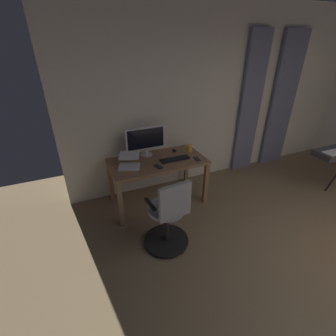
{
  "coord_description": "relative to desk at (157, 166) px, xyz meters",
  "views": [
    {
      "loc": [
        2.51,
        0.22,
        2.27
      ],
      "look_at": [
        1.51,
        -2.09,
        0.91
      ],
      "focal_mm": 25.45,
      "sensor_mm": 36.0,
      "label": 1
    }
  ],
  "objects": [
    {
      "name": "desk",
      "position": [
        0.0,
        0.0,
        0.0
      ],
      "size": [
        1.39,
        0.72,
        0.72
      ],
      "color": "#8A6243",
      "rests_on": "ground"
    },
    {
      "name": "mug_tea",
      "position": [
        -0.57,
        -0.1,
        0.15
      ],
      "size": [
        0.14,
        0.09,
        0.11
      ],
      "color": "gold",
      "rests_on": "desk"
    },
    {
      "name": "back_room_partition",
      "position": [
        -1.42,
        -0.51,
        0.79
      ],
      "size": [
        5.42,
        0.1,
        2.84
      ],
      "primitive_type": "cube",
      "color": "beige",
      "rests_on": "ground"
    },
    {
      "name": "office_chair",
      "position": [
        0.23,
        0.93,
        -0.17
      ],
      "size": [
        0.56,
        0.56,
        0.97
      ],
      "rotation": [
        0.0,
        0.0,
        3.23
      ],
      "color": "black",
      "rests_on": "ground"
    },
    {
      "name": "laptop",
      "position": [
        0.42,
        0.01,
        0.15
      ],
      "size": [
        0.38,
        0.41,
        0.15
      ],
      "rotation": [
        0.0,
        0.0,
        -0.36
      ],
      "color": "white",
      "rests_on": "desk"
    },
    {
      "name": "curtain_right_panel",
      "position": [
        -1.94,
        -0.4,
        0.59
      ],
      "size": [
        0.43,
        0.06,
        2.44
      ],
      "primitive_type": "cube",
      "color": "slate",
      "rests_on": "ground"
    },
    {
      "name": "cell_phone_by_monitor",
      "position": [
        -0.54,
        0.2,
        0.1
      ],
      "size": [
        0.08,
        0.15,
        0.01
      ],
      "primitive_type": "cube",
      "rotation": [
        0.0,
        0.0,
        -0.11
      ],
      "color": "#232328",
      "rests_on": "desk"
    },
    {
      "name": "curtain_left_panel",
      "position": [
        -2.71,
        -0.4,
        0.59
      ],
      "size": [
        0.55,
        0.06,
        2.44
      ],
      "primitive_type": "cube",
      "color": "slate",
      "rests_on": "ground"
    },
    {
      "name": "computer_keyboard",
      "position": [
        -0.24,
        0.09,
        0.1
      ],
      "size": [
        0.43,
        0.12,
        0.02
      ],
      "primitive_type": "cube",
      "color": "black",
      "rests_on": "desk"
    },
    {
      "name": "cell_phone_face_up",
      "position": [
        0.06,
        0.2,
        0.1
      ],
      "size": [
        0.11,
        0.16,
        0.01
      ],
      "primitive_type": "cube",
      "rotation": [
        0.0,
        0.0,
        0.33
      ],
      "color": "#232328",
      "rests_on": "desk"
    },
    {
      "name": "computer_monitor",
      "position": [
        0.08,
        -0.24,
        0.34
      ],
      "size": [
        0.6,
        0.18,
        0.43
      ],
      "color": "silver",
      "rests_on": "desk"
    },
    {
      "name": "computer_mouse",
      "position": [
        -0.36,
        -0.19,
        0.11
      ],
      "size": [
        0.06,
        0.1,
        0.04
      ],
      "primitive_type": "ellipsoid",
      "color": "#232328",
      "rests_on": "desk"
    }
  ]
}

